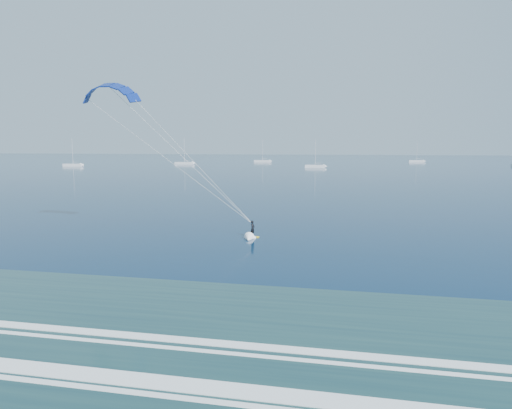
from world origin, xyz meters
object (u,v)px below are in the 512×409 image
object	(u,v)px
sailboat_1	(185,163)
sailboat_2	(263,161)
kitesurfer_rig	(177,152)
sailboat_0	(73,165)
sailboat_4	(417,161)
sailboat_3	(315,166)

from	to	relation	value
sailboat_1	sailboat_2	bearing A→B (deg)	47.20
sailboat_2	kitesurfer_rig	bearing A→B (deg)	-81.73
sailboat_0	sailboat_4	world-z (taller)	sailboat_0
kitesurfer_rig	sailboat_2	bearing A→B (deg)	98.27
sailboat_4	sailboat_1	bearing A→B (deg)	-155.98
kitesurfer_rig	sailboat_2	distance (m)	209.51
sailboat_3	sailboat_1	bearing A→B (deg)	162.66
sailboat_2	sailboat_4	world-z (taller)	sailboat_2
sailboat_3	sailboat_4	bearing A→B (deg)	55.03
sailboat_2	sailboat_4	distance (m)	86.28
sailboat_1	sailboat_4	bearing A→B (deg)	24.02
sailboat_0	sailboat_2	bearing A→B (deg)	41.76
kitesurfer_rig	sailboat_1	xyz separation A→B (m)	(-63.05, 171.60, -8.21)
sailboat_1	sailboat_2	world-z (taller)	sailboat_1
sailboat_0	sailboat_4	bearing A→B (deg)	27.64
sailboat_1	kitesurfer_rig	bearing A→B (deg)	-69.83
sailboat_0	sailboat_1	size ratio (longest dim) A/B	0.94
sailboat_1	sailboat_2	xyz separation A→B (m)	(32.94, 35.58, -0.01)
sailboat_1	sailboat_4	xyz separation A→B (m)	(117.57, 52.39, -0.01)
sailboat_3	kitesurfer_rig	bearing A→B (deg)	-91.28
sailboat_0	sailboat_3	bearing A→B (deg)	5.40
sailboat_0	sailboat_3	xyz separation A→B (m)	(107.96, 10.20, -0.00)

